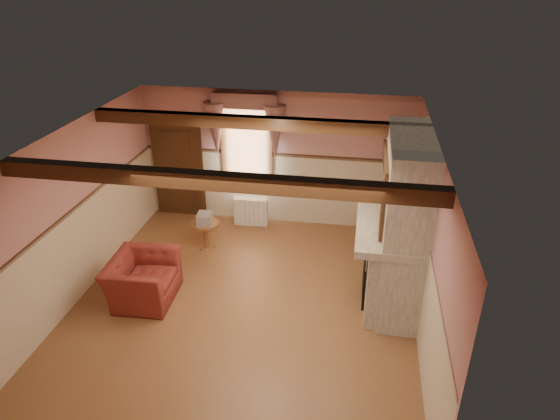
% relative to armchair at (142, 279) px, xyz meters
% --- Properties ---
extents(floor, '(5.50, 6.00, 0.01)m').
position_rel_armchair_xyz_m(floor, '(1.67, 0.14, -0.37)').
color(floor, brown).
rests_on(floor, ground).
extents(ceiling, '(5.50, 6.00, 0.01)m').
position_rel_armchair_xyz_m(ceiling, '(1.67, 0.14, 2.43)').
color(ceiling, silver).
rests_on(ceiling, wall_back).
extents(wall_back, '(5.50, 0.02, 2.80)m').
position_rel_armchair_xyz_m(wall_back, '(1.67, 3.14, 1.03)').
color(wall_back, tan).
rests_on(wall_back, floor).
extents(wall_front, '(5.50, 0.02, 2.80)m').
position_rel_armchair_xyz_m(wall_front, '(1.67, -2.86, 1.03)').
color(wall_front, tan).
rests_on(wall_front, floor).
extents(wall_left, '(0.02, 6.00, 2.80)m').
position_rel_armchair_xyz_m(wall_left, '(-1.08, 0.14, 1.03)').
color(wall_left, tan).
rests_on(wall_left, floor).
extents(wall_right, '(0.02, 6.00, 2.80)m').
position_rel_armchair_xyz_m(wall_right, '(4.42, 0.14, 1.03)').
color(wall_right, tan).
rests_on(wall_right, floor).
extents(wainscot, '(5.50, 6.00, 1.50)m').
position_rel_armchair_xyz_m(wainscot, '(1.67, 0.14, 0.38)').
color(wainscot, beige).
rests_on(wainscot, floor).
extents(chair_rail, '(5.50, 6.00, 0.08)m').
position_rel_armchair_xyz_m(chair_rail, '(1.67, 0.14, 1.13)').
color(chair_rail, black).
rests_on(chair_rail, wainscot).
extents(firebox, '(0.20, 0.95, 0.90)m').
position_rel_armchair_xyz_m(firebox, '(3.67, 0.74, 0.08)').
color(firebox, black).
rests_on(firebox, floor).
extents(armchair, '(1.04, 1.18, 0.74)m').
position_rel_armchair_xyz_m(armchair, '(0.00, 0.00, 0.00)').
color(armchair, maroon).
rests_on(armchair, floor).
extents(side_table, '(0.73, 0.73, 0.55)m').
position_rel_armchair_xyz_m(side_table, '(0.52, 1.75, -0.10)').
color(side_table, brown).
rests_on(side_table, floor).
extents(book_stack, '(0.29, 0.34, 0.20)m').
position_rel_armchair_xyz_m(book_stack, '(0.53, 1.73, 0.28)').
color(book_stack, '#B7AD8C').
rests_on(book_stack, side_table).
extents(radiator, '(0.71, 0.20, 0.60)m').
position_rel_armchair_xyz_m(radiator, '(1.18, 2.84, -0.07)').
color(radiator, white).
rests_on(radiator, floor).
extents(bowl, '(0.37, 0.37, 0.09)m').
position_rel_armchair_xyz_m(bowl, '(3.91, 0.53, 1.09)').
color(bowl, brown).
rests_on(bowl, mantel).
extents(mantel_clock, '(0.14, 0.24, 0.20)m').
position_rel_armchair_xyz_m(mantel_clock, '(3.91, 1.34, 1.15)').
color(mantel_clock, black).
rests_on(mantel_clock, mantel).
extents(oil_lamp, '(0.11, 0.11, 0.28)m').
position_rel_armchair_xyz_m(oil_lamp, '(3.91, 0.95, 1.19)').
color(oil_lamp, gold).
rests_on(oil_lamp, mantel).
extents(candle_red, '(0.06, 0.06, 0.16)m').
position_rel_armchair_xyz_m(candle_red, '(3.91, 0.04, 1.13)').
color(candle_red, '#A9142D').
rests_on(candle_red, mantel).
extents(jar_yellow, '(0.06, 0.06, 0.12)m').
position_rel_armchair_xyz_m(jar_yellow, '(3.91, 0.31, 1.11)').
color(jar_yellow, gold).
rests_on(jar_yellow, mantel).
extents(fireplace, '(0.85, 2.00, 2.80)m').
position_rel_armchair_xyz_m(fireplace, '(4.09, 0.74, 1.03)').
color(fireplace, gray).
rests_on(fireplace, floor).
extents(mantel, '(1.05, 2.05, 0.12)m').
position_rel_armchair_xyz_m(mantel, '(3.91, 0.74, 0.99)').
color(mantel, gray).
rests_on(mantel, fireplace).
extents(overmantel_mirror, '(0.06, 1.44, 1.04)m').
position_rel_armchair_xyz_m(overmantel_mirror, '(3.73, 0.74, 1.60)').
color(overmantel_mirror, silver).
rests_on(overmantel_mirror, fireplace).
extents(door, '(1.10, 0.10, 2.10)m').
position_rel_armchair_xyz_m(door, '(-0.43, 3.08, 0.68)').
color(door, black).
rests_on(door, floor).
extents(window, '(1.06, 0.08, 2.02)m').
position_rel_armchair_xyz_m(window, '(1.07, 3.11, 1.28)').
color(window, white).
rests_on(window, wall_back).
extents(window_drapes, '(1.30, 0.14, 1.40)m').
position_rel_armchair_xyz_m(window_drapes, '(1.07, 3.02, 1.88)').
color(window_drapes, gray).
rests_on(window_drapes, wall_back).
extents(ceiling_beam_front, '(5.50, 0.18, 0.20)m').
position_rel_armchair_xyz_m(ceiling_beam_front, '(1.67, -1.06, 2.33)').
color(ceiling_beam_front, black).
rests_on(ceiling_beam_front, ceiling).
extents(ceiling_beam_back, '(5.50, 0.18, 0.20)m').
position_rel_armchair_xyz_m(ceiling_beam_back, '(1.67, 1.34, 2.33)').
color(ceiling_beam_back, black).
rests_on(ceiling_beam_back, ceiling).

